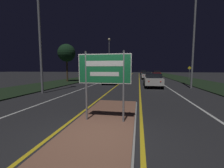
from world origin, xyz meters
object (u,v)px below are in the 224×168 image
car_receding_1 (146,75)px  car_approaching_0 (112,78)px  car_receding_3 (143,72)px  streetlight_right_near (195,15)px  car_receding_0 (153,80)px  highway_sign (104,72)px  streetlight_left_far (109,50)px  car_receding_2 (156,73)px  warning_sign (189,72)px  car_approaching_1 (105,74)px  streetlight_left_near (38,4)px

car_receding_1 → car_approaching_0: car_receding_1 is taller
car_receding_1 → car_receding_3: 21.68m
streetlight_right_near → car_receding_0: bearing=174.5°
highway_sign → car_receding_0: highway_sign is taller
car_receding_0 → car_receding_1: 12.62m
car_receding_1 → car_receding_3: (0.04, 21.68, -0.01)m
highway_sign → streetlight_right_near: size_ratio=0.23×
streetlight_left_far → car_receding_0: size_ratio=2.39×
streetlight_right_near → car_receding_2: size_ratio=2.30×
car_receding_3 → car_approaching_0: 31.82m
streetlight_right_near → car_receding_0: 7.32m
warning_sign → car_approaching_1: bearing=165.9°
highway_sign → streetlight_right_near: streetlight_right_near is taller
car_receding_1 → car_approaching_1: 8.68m
car_receding_2 → warning_sign: warning_sign is taller
car_receding_2 → car_approaching_1: bearing=-141.5°
car_receding_0 → car_receding_1: car_receding_0 is taller
car_receding_0 → car_receding_3: 34.30m
highway_sign → car_approaching_0: highway_sign is taller
car_receding_1 → streetlight_right_near: bearing=-73.8°
streetlight_left_near → streetlight_right_near: size_ratio=0.89×
car_receding_3 → warning_sign: warning_sign is taller
car_receding_2 → warning_sign: size_ratio=2.09×
streetlight_right_near → car_receding_2: bearing=91.6°
car_receding_1 → car_approaching_1: (-8.45, 1.98, 0.01)m
streetlight_left_far → highway_sign: bearing=-79.1°
car_receding_2 → highway_sign: bearing=-99.2°
car_approaching_0 → car_approaching_1: car_approaching_1 is taller
highway_sign → car_receding_1: 24.06m
highway_sign → car_receding_0: size_ratio=0.59×
streetlight_left_near → streetlight_left_far: (-0.26, 28.88, 0.05)m
warning_sign → car_receding_2: bearing=106.5°
streetlight_left_near → streetlight_left_far: bearing=90.5°
car_approaching_0 → car_approaching_1: bearing=106.8°
streetlight_left_far → warning_sign: (16.20, -12.48, -5.45)m
car_receding_2 → streetlight_right_near: bearing=-88.4°
streetlight_right_near → streetlight_left_far: bearing=118.9°
car_receding_2 → car_approaching_1: size_ratio=1.11×
car_approaching_1 → streetlight_right_near: bearing=-50.7°
car_approaching_1 → warning_sign: size_ratio=1.89×
streetlight_left_near → streetlight_left_far: size_ratio=0.99×
streetlight_right_near → car_receding_3: 35.42m
car_receding_1 → car_approaching_1: car_approaching_1 is taller
highway_sign → car_receding_2: (5.70, 35.06, -1.07)m
car_approaching_0 → warning_sign: (11.88, 7.85, 0.72)m
streetlight_left_far → car_approaching_1: streetlight_left_far is taller
car_receding_1 → car_receding_2: (3.11, 11.16, 0.01)m
streetlight_left_near → streetlight_left_far: streetlight_left_far is taller
streetlight_left_far → car_receding_3: bearing=50.1°
car_approaching_0 → warning_sign: 14.26m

